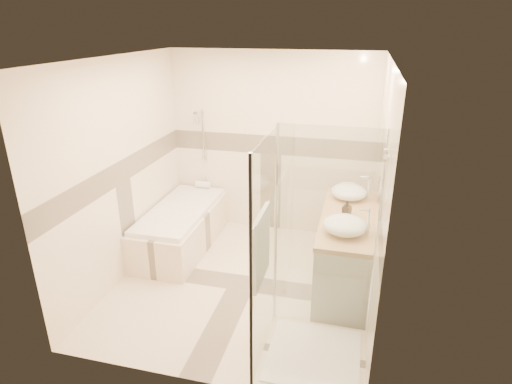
% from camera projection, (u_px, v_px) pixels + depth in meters
% --- Properties ---
extents(room, '(2.82, 3.02, 2.52)m').
position_uv_depth(room, '(246.00, 181.00, 4.50)').
color(room, beige).
rests_on(room, ground).
extents(bathtub, '(0.75, 1.70, 0.56)m').
position_uv_depth(bathtub, '(181.00, 225.00, 5.67)').
color(bathtub, beige).
rests_on(bathtub, ground).
extents(vanity, '(0.58, 1.62, 0.85)m').
position_uv_depth(vanity, '(345.00, 250.00, 4.82)').
color(vanity, white).
rests_on(vanity, ground).
extents(shower_enclosure, '(0.96, 0.93, 2.04)m').
position_uv_depth(shower_enclosure, '(304.00, 308.00, 3.71)').
color(shower_enclosure, beige).
rests_on(shower_enclosure, ground).
extents(vessel_sink_near, '(0.43, 0.43, 0.17)m').
position_uv_depth(vessel_sink_near, '(349.00, 192.00, 5.09)').
color(vessel_sink_near, white).
rests_on(vessel_sink_near, vanity).
extents(vessel_sink_far, '(0.44, 0.44, 0.18)m').
position_uv_depth(vessel_sink_far, '(345.00, 225.00, 4.25)').
color(vessel_sink_far, white).
rests_on(vessel_sink_far, vanity).
extents(faucet_near, '(0.13, 0.03, 0.31)m').
position_uv_depth(faucet_near, '(368.00, 186.00, 5.01)').
color(faucet_near, silver).
rests_on(faucet_near, vanity).
extents(faucet_far, '(0.12, 0.03, 0.29)m').
position_uv_depth(faucet_far, '(368.00, 220.00, 4.18)').
color(faucet_far, silver).
rests_on(faucet_far, vanity).
extents(amenity_bottle_a, '(0.10, 0.10, 0.17)m').
position_uv_depth(amenity_bottle_a, '(347.00, 209.00, 4.63)').
color(amenity_bottle_a, black).
rests_on(amenity_bottle_a, vanity).
extents(amenity_bottle_b, '(0.15, 0.15, 0.15)m').
position_uv_depth(amenity_bottle_b, '(347.00, 208.00, 4.68)').
color(amenity_bottle_b, black).
rests_on(amenity_bottle_b, vanity).
extents(folded_towels, '(0.23, 0.31, 0.09)m').
position_uv_depth(folded_towels, '(349.00, 189.00, 5.28)').
color(folded_towels, white).
rests_on(folded_towels, vanity).
extents(rolled_towel, '(0.22, 0.10, 0.10)m').
position_uv_depth(rolled_towel, '(203.00, 185.00, 6.24)').
color(rolled_towel, white).
rests_on(rolled_towel, bathtub).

